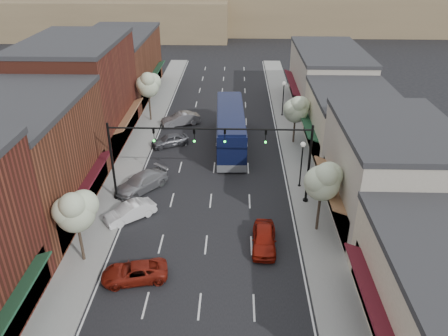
# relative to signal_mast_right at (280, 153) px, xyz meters

# --- Properties ---
(ground) EXTENTS (160.00, 160.00, 0.00)m
(ground) POSITION_rel_signal_mast_right_xyz_m (-5.62, -8.00, -4.62)
(ground) COLOR black
(ground) RESTS_ON ground
(sidewalk_left) EXTENTS (2.80, 73.00, 0.15)m
(sidewalk_left) POSITION_rel_signal_mast_right_xyz_m (-14.02, 10.50, -4.55)
(sidewalk_left) COLOR gray
(sidewalk_left) RESTS_ON ground
(sidewalk_right) EXTENTS (2.80, 73.00, 0.15)m
(sidewalk_right) POSITION_rel_signal_mast_right_xyz_m (2.78, 10.50, -4.55)
(sidewalk_right) COLOR gray
(sidewalk_right) RESTS_ON ground
(curb_left) EXTENTS (0.25, 73.00, 0.17)m
(curb_left) POSITION_rel_signal_mast_right_xyz_m (-12.62, 10.50, -4.55)
(curb_left) COLOR gray
(curb_left) RESTS_ON ground
(curb_right) EXTENTS (0.25, 73.00, 0.17)m
(curb_right) POSITION_rel_signal_mast_right_xyz_m (1.38, 10.50, -4.55)
(curb_right) COLOR gray
(curb_right) RESTS_ON ground
(bldg_left_midnear) EXTENTS (10.14, 14.10, 9.40)m
(bldg_left_midnear) POSITION_rel_signal_mast_right_xyz_m (-19.85, -2.00, 0.03)
(bldg_left_midnear) COLOR brown
(bldg_left_midnear) RESTS_ON ground
(bldg_left_midfar) EXTENTS (10.14, 14.10, 10.90)m
(bldg_left_midfar) POSITION_rel_signal_mast_right_xyz_m (-19.86, 12.00, 0.78)
(bldg_left_midfar) COLOR maroon
(bldg_left_midfar) RESTS_ON ground
(bldg_left_far) EXTENTS (10.14, 18.10, 8.40)m
(bldg_left_far) POSITION_rel_signal_mast_right_xyz_m (-19.84, 28.00, -0.46)
(bldg_left_far) COLOR brown
(bldg_left_far) RESTS_ON ground
(bldg_right_midnear) EXTENTS (9.14, 12.10, 7.90)m
(bldg_right_midnear) POSITION_rel_signal_mast_right_xyz_m (8.10, -2.00, -0.72)
(bldg_right_midnear) COLOR #AFA696
(bldg_right_midnear) RESTS_ON ground
(bldg_right_midfar) EXTENTS (9.14, 12.10, 6.40)m
(bldg_right_midfar) POSITION_rel_signal_mast_right_xyz_m (8.08, 10.00, -1.46)
(bldg_right_midfar) COLOR beige
(bldg_right_midfar) RESTS_ON ground
(bldg_right_far) EXTENTS (9.14, 16.10, 7.40)m
(bldg_right_far) POSITION_rel_signal_mast_right_xyz_m (8.09, 24.00, -0.96)
(bldg_right_far) COLOR #AFA696
(bldg_right_far) RESTS_ON ground
(hill_far) EXTENTS (120.00, 30.00, 12.00)m
(hill_far) POSITION_rel_signal_mast_right_xyz_m (-5.62, 82.00, 1.38)
(hill_far) COLOR #7A6647
(hill_far) RESTS_ON ground
(hill_near) EXTENTS (50.00, 20.00, 8.00)m
(hill_near) POSITION_rel_signal_mast_right_xyz_m (-30.62, 70.00, -0.62)
(hill_near) COLOR #7A6647
(hill_near) RESTS_ON ground
(signal_mast_right) EXTENTS (8.22, 0.46, 7.00)m
(signal_mast_right) POSITION_rel_signal_mast_right_xyz_m (0.00, 0.00, 0.00)
(signal_mast_right) COLOR black
(signal_mast_right) RESTS_ON ground
(signal_mast_left) EXTENTS (8.22, 0.46, 7.00)m
(signal_mast_left) POSITION_rel_signal_mast_right_xyz_m (-11.24, 0.00, 0.00)
(signal_mast_left) COLOR black
(signal_mast_left) RESTS_ON ground
(tree_right_near) EXTENTS (2.85, 2.65, 5.95)m
(tree_right_near) POSITION_rel_signal_mast_right_xyz_m (2.73, -4.05, -0.17)
(tree_right_near) COLOR #47382B
(tree_right_near) RESTS_ON ground
(tree_right_far) EXTENTS (2.85, 2.65, 5.43)m
(tree_right_far) POSITION_rel_signal_mast_right_xyz_m (2.73, 11.95, -0.63)
(tree_right_far) COLOR #47382B
(tree_right_far) RESTS_ON ground
(tree_left_near) EXTENTS (2.85, 2.65, 5.69)m
(tree_left_near) POSITION_rel_signal_mast_right_xyz_m (-13.87, -8.05, -0.40)
(tree_left_near) COLOR #47382B
(tree_left_near) RESTS_ON ground
(tree_left_far) EXTENTS (2.85, 2.65, 6.13)m
(tree_left_far) POSITION_rel_signal_mast_right_xyz_m (-13.87, 17.95, -0.02)
(tree_left_far) COLOR #47382B
(tree_left_far) RESTS_ON ground
(lamp_post_near) EXTENTS (0.44, 0.44, 4.44)m
(lamp_post_near) POSITION_rel_signal_mast_right_xyz_m (2.18, 2.50, -1.62)
(lamp_post_near) COLOR black
(lamp_post_near) RESTS_ON ground
(lamp_post_far) EXTENTS (0.44, 0.44, 4.44)m
(lamp_post_far) POSITION_rel_signal_mast_right_xyz_m (2.18, 20.00, -1.62)
(lamp_post_far) COLOR black
(lamp_post_far) RESTS_ON ground
(coach_bus) EXTENTS (3.34, 13.09, 3.97)m
(coach_bus) POSITION_rel_signal_mast_right_xyz_m (-4.14, 11.15, -2.56)
(coach_bus) COLOR black
(coach_bus) RESTS_ON ground
(red_hatchback) EXTENTS (1.91, 4.31, 1.44)m
(red_hatchback) POSITION_rel_signal_mast_right_xyz_m (-1.43, -6.10, -3.90)
(red_hatchback) COLOR maroon
(red_hatchback) RESTS_ON ground
(parked_car_a) EXTENTS (4.59, 2.81, 1.19)m
(parked_car_a) POSITION_rel_signal_mast_right_xyz_m (-10.01, -9.75, -4.03)
(parked_car_a) COLOR maroon
(parked_car_a) RESTS_ON ground
(parked_car_b) EXTENTS (4.08, 3.70, 1.35)m
(parked_car_b) POSITION_rel_signal_mast_right_xyz_m (-11.82, -2.88, -3.95)
(parked_car_b) COLOR white
(parked_car_b) RESTS_ON ground
(parked_car_c) EXTENTS (4.87, 5.36, 1.50)m
(parked_car_c) POSITION_rel_signal_mast_right_xyz_m (-11.80, 1.62, -3.87)
(parked_car_c) COLOR #98999D
(parked_car_c) RESTS_ON ground
(parked_car_d) EXTENTS (4.21, 3.19, 1.34)m
(parked_car_d) POSITION_rel_signal_mast_right_xyz_m (-10.61, 10.89, -3.95)
(parked_car_d) COLOR #505157
(parked_car_d) RESTS_ON ground
(parked_car_e) EXTENTS (4.78, 3.26, 1.49)m
(parked_car_e) POSITION_rel_signal_mast_right_xyz_m (-10.12, 16.77, -3.88)
(parked_car_e) COLOR gray
(parked_car_e) RESTS_ON ground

